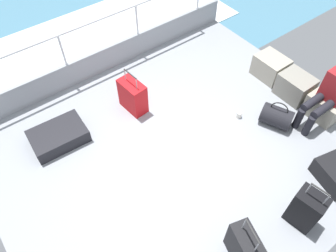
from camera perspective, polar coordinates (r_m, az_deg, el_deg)
name	(u,v)px	position (r m, az deg, el deg)	size (l,w,h in m)	color
ground_plane	(183,148)	(4.77, 2.69, -3.90)	(4.40, 5.20, 0.06)	gray
gunwale_port	(106,59)	(5.87, -10.90, 11.58)	(0.06, 5.20, 0.45)	gray
railing_port	(101,32)	(5.54, -11.78, 16.02)	(0.04, 4.20, 1.02)	silver
sea_wake	(76,45)	(7.28, -16.00, 13.54)	(12.00, 12.00, 0.01)	teal
cargo_crate_0	(270,67)	(5.92, 17.67, 9.90)	(0.56, 0.42, 0.39)	#9E9989
cargo_crate_1	(295,86)	(5.67, 21.54, 6.52)	(0.56, 0.41, 0.40)	gray
cargo_crate_2	(326,106)	(5.58, 26.18, 3.27)	(0.54, 0.49, 0.37)	#9E9989
passenger_seated	(328,94)	(5.21, 26.49, 5.16)	(0.34, 0.66, 1.07)	maroon
suitcase_1	(244,247)	(3.89, 13.28, -20.12)	(0.47, 0.34, 0.74)	black
suitcase_2	(306,209)	(4.25, 23.19, -13.34)	(0.38, 0.31, 0.78)	black
suitcase_3	(59,136)	(4.99, -18.78, -1.68)	(0.58, 0.81, 0.21)	black
suitcase_4	(133,96)	(5.07, -6.25, 5.29)	(0.47, 0.29, 0.73)	red
duffel_bag	(277,116)	(5.16, 18.64, 1.63)	(0.54, 0.46, 0.45)	black
paper_cup	(239,115)	(5.18, 12.46, 1.96)	(0.08, 0.08, 0.10)	white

